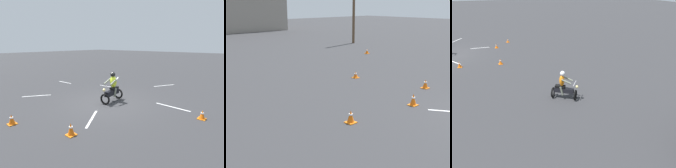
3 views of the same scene
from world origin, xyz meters
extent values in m
torus|color=black|center=(-7.61, 11.21, 0.30)|extent=(0.43, 0.55, 0.60)
torus|color=black|center=(-6.55, 10.46, 0.30)|extent=(0.43, 0.55, 0.60)
cube|color=black|center=(-7.08, 10.83, 0.52)|extent=(1.04, 0.83, 0.28)
cube|color=black|center=(-6.90, 10.71, 0.74)|extent=(0.61, 0.54, 0.10)
cylinder|color=silver|center=(-7.57, 11.18, 1.00)|extent=(0.43, 0.59, 0.04)
sphere|color=#F2E08C|center=(-7.67, 11.26, 0.82)|extent=(0.22, 0.22, 0.16)
ellipsoid|color=orange|center=(-6.98, 10.76, 1.10)|extent=(0.46, 0.49, 0.64)
cylinder|color=slate|center=(-7.11, 11.10, 1.15)|extent=(0.50, 0.39, 0.27)
cylinder|color=slate|center=(-7.34, 10.77, 1.15)|extent=(0.50, 0.39, 0.27)
cylinder|color=slate|center=(-6.91, 10.89, 0.52)|extent=(0.27, 0.24, 0.51)
cylinder|color=slate|center=(-7.08, 10.66, 0.52)|extent=(0.27, 0.24, 0.51)
sphere|color=silver|center=(-7.01, 10.79, 1.52)|extent=(0.39, 0.39, 0.28)
cube|color=orange|center=(-4.45, -1.00, 0.01)|extent=(0.32, 0.32, 0.03)
cone|color=orange|center=(-4.45, -1.00, 0.22)|extent=(0.24, 0.24, 0.37)
cylinder|color=white|center=(-4.45, -1.00, 0.27)|extent=(0.13, 0.13, 0.05)
cube|color=orange|center=(-5.79, -2.84, 0.01)|extent=(0.32, 0.32, 0.03)
cone|color=orange|center=(-5.79, -2.84, 0.19)|extent=(0.24, 0.24, 0.31)
cylinder|color=white|center=(-5.79, -2.84, 0.23)|extent=(0.13, 0.13, 0.05)
cube|color=orange|center=(-1.30, 3.46, 0.01)|extent=(0.32, 0.32, 0.03)
cone|color=orange|center=(-1.30, 3.46, 0.25)|extent=(0.24, 0.24, 0.43)
cylinder|color=white|center=(-1.30, 3.46, 0.31)|extent=(0.13, 0.13, 0.05)
cube|color=orange|center=(-4.32, 3.84, 0.01)|extent=(0.32, 0.32, 0.03)
cone|color=orange|center=(-4.32, 3.84, 0.23)|extent=(0.24, 0.24, 0.40)
cylinder|color=white|center=(-4.32, 3.84, 0.29)|extent=(0.13, 0.13, 0.05)
cube|color=silver|center=(-0.84, 2.03, 0.00)|extent=(1.06, 1.57, 0.01)
cube|color=silver|center=(-2.92, -1.61, 0.00)|extent=(1.80, 0.17, 0.01)
cube|color=silver|center=(-0.60, -5.77, 0.00)|extent=(0.98, 1.64, 0.01)
camera|label=1|loc=(-6.03, 6.77, 3.16)|focal=28.00mm
camera|label=2|loc=(-11.16, -2.84, 3.83)|focal=50.00mm
camera|label=3|loc=(-3.22, 20.97, 6.09)|focal=35.00mm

